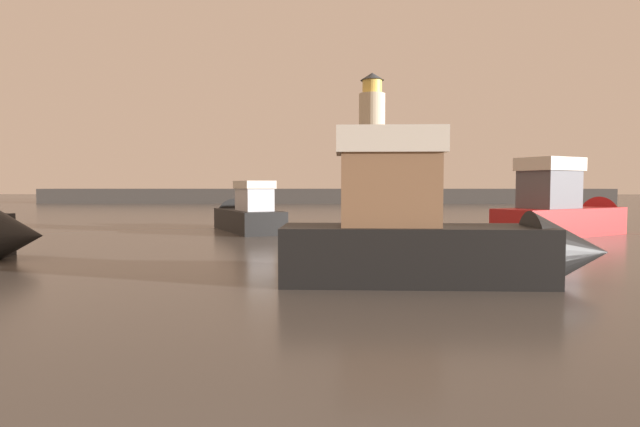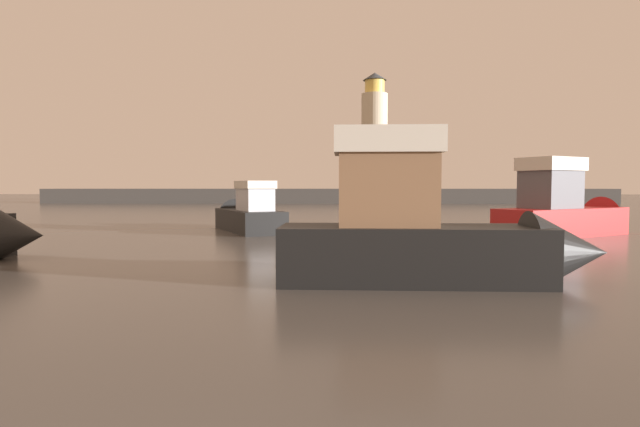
{
  "view_description": "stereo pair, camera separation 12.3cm",
  "coord_description": "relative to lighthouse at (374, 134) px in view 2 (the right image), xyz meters",
  "views": [
    {
      "loc": [
        0.74,
        -1.21,
        2.25
      ],
      "look_at": [
        0.39,
        17.63,
        1.25
      ],
      "focal_mm": 28.89,
      "sensor_mm": 36.0,
      "label": 1
    },
    {
      "loc": [
        0.86,
        -1.21,
        2.25
      ],
      "look_at": [
        0.39,
        17.63,
        1.25
      ],
      "focal_mm": 28.89,
      "sensor_mm": 36.0,
      "label": 2
    }
  ],
  "objects": [
    {
      "name": "mooring_buoy",
      "position": [
        -1.23,
        -50.77,
        -8.88
      ],
      "size": [
        0.7,
        0.7,
        0.7
      ],
      "primitive_type": "sphere",
      "color": "#EA5919",
      "rests_on": "ground_plane"
    },
    {
      "name": "motorboat_2",
      "position": [
        -3.08,
        -57.43,
        -8.08
      ],
      "size": [
        7.57,
        2.13,
        3.82
      ],
      "color": "black",
      "rests_on": "ground_plane"
    },
    {
      "name": "motorboat_3",
      "position": [
        5.47,
        -45.48,
        -8.12
      ],
      "size": [
        8.28,
        6.21,
        3.87
      ],
      "color": "#B21E1E",
      "rests_on": "ground_plane"
    },
    {
      "name": "motorboat_0",
      "position": [
        -10.12,
        -43.04,
        -8.45
      ],
      "size": [
        4.98,
        7.39,
        2.91
      ],
      "color": "black",
      "rests_on": "ground_plane"
    },
    {
      "name": "lighthouse",
      "position": [
        0.0,
        0.0,
        0.0
      ],
      "size": [
        3.49,
        3.49,
        15.44
      ],
      "color": "beige",
      "rests_on": "breakwater"
    },
    {
      "name": "breakwater",
      "position": [
        -6.41,
        -0.0,
        -8.27
      ],
      "size": [
        75.67,
        5.05,
        1.91
      ],
      "primitive_type": "cube",
      "color": "#423F3D",
      "rests_on": "ground_plane"
    },
    {
      "name": "ground_plane",
      "position": [
        -6.41,
        -34.1,
        -9.23
      ],
      "size": [
        220.0,
        220.0,
        0.0
      ],
      "primitive_type": "plane",
      "color": "#4C4742"
    }
  ]
}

